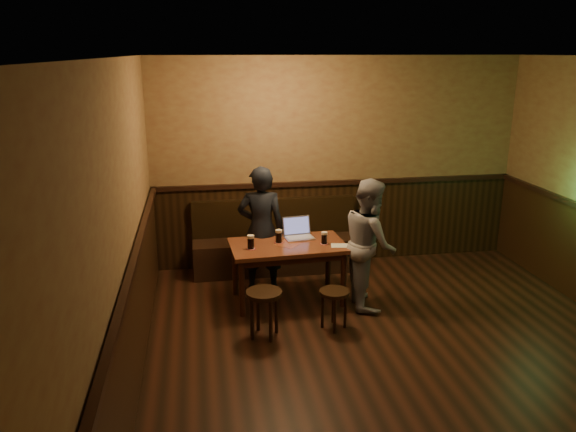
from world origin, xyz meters
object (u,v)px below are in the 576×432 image
(pint_left, at_px, (251,242))
(person_suit, at_px, (261,229))
(laptop, at_px, (298,232))
(pint_mid, at_px, (279,236))
(stool_left, at_px, (264,300))
(stool_right, at_px, (334,298))
(person_grey, at_px, (370,243))
(pub_table, at_px, (288,252))
(bench, at_px, (276,248))
(pint_right, at_px, (324,238))

(pint_left, xyz_separation_m, person_suit, (0.17, 0.47, -0.01))
(laptop, height_order, person_suit, person_suit)
(pint_mid, bearing_deg, laptop, 32.34)
(stool_left, height_order, pint_mid, pint_mid)
(stool_left, bearing_deg, laptop, 62.63)
(stool_right, relative_size, laptop, 1.16)
(pint_mid, height_order, person_grey, person_grey)
(pub_table, distance_m, person_grey, 0.95)
(bench, distance_m, pint_mid, 1.05)
(pint_right, relative_size, laptop, 0.39)
(pint_mid, xyz_separation_m, person_grey, (1.00, -0.29, -0.04))
(pint_left, relative_size, person_grey, 0.11)
(stool_left, bearing_deg, person_grey, 24.66)
(stool_left, bearing_deg, pint_mid, 72.13)
(person_suit, bearing_deg, person_grey, 160.69)
(stool_left, height_order, stool_right, stool_left)
(pint_right, height_order, person_grey, person_grey)
(pint_left, distance_m, person_suit, 0.50)
(stool_left, xyz_separation_m, pint_mid, (0.29, 0.88, 0.38))
(pint_left, distance_m, person_grey, 1.35)
(person_suit, bearing_deg, pint_left, 78.03)
(person_grey, bearing_deg, pint_mid, 77.68)
(pub_table, height_order, pint_mid, pint_mid)
(stool_left, relative_size, person_grey, 0.34)
(stool_right, distance_m, pint_right, 0.82)
(pint_left, bearing_deg, stool_left, -85.62)
(stool_right, relative_size, pint_mid, 2.69)
(bench, relative_size, person_grey, 1.47)
(stool_left, distance_m, person_grey, 1.46)
(pub_table, distance_m, laptop, 0.31)
(pint_right, bearing_deg, person_suit, 147.02)
(stool_left, relative_size, laptop, 1.36)
(pint_mid, relative_size, person_grey, 0.11)
(person_suit, bearing_deg, stool_right, 127.40)
(pub_table, relative_size, laptop, 3.68)
(person_grey, bearing_deg, stool_left, 118.64)
(stool_right, xyz_separation_m, person_suit, (-0.64, 1.14, 0.44))
(stool_right, height_order, pint_mid, pint_mid)
(pint_right, xyz_separation_m, person_grey, (0.49, -0.17, -0.03))
(bench, bearing_deg, pint_right, -68.51)
(pub_table, xyz_separation_m, pint_mid, (-0.10, 0.06, 0.17))
(bench, distance_m, pub_table, 1.03)
(pint_left, xyz_separation_m, pint_right, (0.85, 0.03, -0.01))
(stool_right, xyz_separation_m, pint_right, (0.04, 0.70, 0.44))
(pint_right, bearing_deg, person_grey, -18.96)
(bench, relative_size, stool_right, 5.13)
(bench, relative_size, stool_left, 4.37)
(pint_mid, distance_m, person_grey, 1.05)
(stool_right, distance_m, laptop, 1.09)
(stool_right, height_order, pint_left, pint_left)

